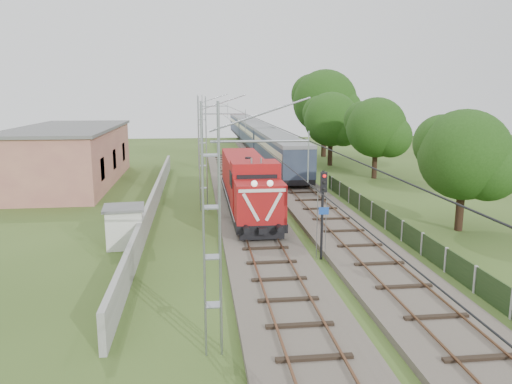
{
  "coord_description": "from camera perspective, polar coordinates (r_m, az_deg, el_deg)",
  "views": [
    {
      "loc": [
        -3.38,
        -22.92,
        8.24
      ],
      "look_at": [
        0.17,
        7.11,
        2.2
      ],
      "focal_mm": 35.0,
      "sensor_mm": 36.0,
      "label": 1
    }
  ],
  "objects": [
    {
      "name": "tree_c",
      "position": [
        57.69,
        8.65,
        8.14
      ],
      "size": [
        6.43,
        6.12,
        8.33
      ],
      "color": "#321E14",
      "rests_on": "ground"
    },
    {
      "name": "tree_d",
      "position": [
        65.71,
        7.97,
        10.09
      ],
      "size": [
        8.63,
        8.21,
        11.18
      ],
      "color": "#321E14",
      "rests_on": "ground"
    },
    {
      "name": "tree_a",
      "position": [
        32.04,
        22.81,
        3.83
      ],
      "size": [
        5.65,
        5.38,
        7.32
      ],
      "color": "#321E14",
      "rests_on": "ground"
    },
    {
      "name": "relay_hut",
      "position": [
        28.01,
        -14.79,
        -3.8
      ],
      "size": [
        2.36,
        2.36,
        2.23
      ],
      "color": "silver",
      "rests_on": "ground"
    },
    {
      "name": "fence",
      "position": [
        29.32,
        16.41,
        -4.28
      ],
      "size": [
        0.12,
        32.0,
        1.2
      ],
      "color": "black",
      "rests_on": "ground"
    },
    {
      "name": "catenary",
      "position": [
        35.17,
        -6.01,
        4.39
      ],
      "size": [
        3.31,
        70.0,
        8.0
      ],
      "color": "gray",
      "rests_on": "ground"
    },
    {
      "name": "track_main",
      "position": [
        31.17,
        -0.28,
        -3.69
      ],
      "size": [
        4.2,
        70.0,
        0.45
      ],
      "color": "#6B6054",
      "rests_on": "ground"
    },
    {
      "name": "tree_b",
      "position": [
        49.66,
        13.67,
        7.1
      ],
      "size": [
        6.04,
        5.75,
        7.83
      ],
      "color": "#321E14",
      "rests_on": "ground"
    },
    {
      "name": "boundary_wall",
      "position": [
        35.85,
        -11.58,
        -1.0
      ],
      "size": [
        0.25,
        40.0,
        1.5
      ],
      "primitive_type": "cube",
      "color": "#9E9E99",
      "rests_on": "ground"
    },
    {
      "name": "signal_post",
      "position": [
        24.64,
        7.67,
        -0.85
      ],
      "size": [
        0.5,
        0.39,
        4.51
      ],
      "color": "black",
      "rests_on": "ground"
    },
    {
      "name": "coach_rake",
      "position": [
        72.77,
        -0.11,
        6.7
      ],
      "size": [
        2.87,
        64.06,
        3.32
      ],
      "color": "black",
      "rests_on": "ground"
    },
    {
      "name": "track_side",
      "position": [
        44.47,
        4.24,
        0.82
      ],
      "size": [
        4.2,
        80.0,
        0.45
      ],
      "color": "#6B6054",
      "rests_on": "ground"
    },
    {
      "name": "locomotive",
      "position": [
        34.35,
        -0.99,
        1.06
      ],
      "size": [
        2.82,
        16.13,
        4.1
      ],
      "color": "black",
      "rests_on": "ground"
    },
    {
      "name": "ground",
      "position": [
        24.59,
        1.57,
        -8.29
      ],
      "size": [
        140.0,
        140.0,
        0.0
      ],
      "primitive_type": "plane",
      "color": "#35491B",
      "rests_on": "ground"
    },
    {
      "name": "station_building",
      "position": [
        48.66,
        -20.56,
        3.96
      ],
      "size": [
        8.4,
        20.4,
        5.22
      ],
      "color": "tan",
      "rests_on": "ground"
    }
  ]
}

